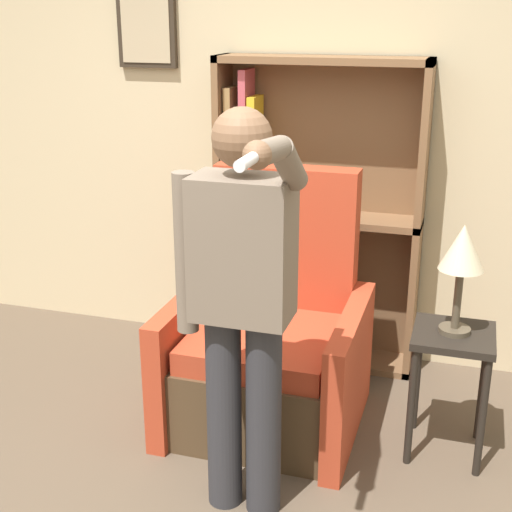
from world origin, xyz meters
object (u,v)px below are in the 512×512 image
(bookcase, at_px, (298,215))
(person_standing, at_px, (241,296))
(armchair, at_px, (271,349))
(table_lamp, at_px, (462,254))
(side_table, at_px, (452,359))

(bookcase, distance_m, person_standing, 1.51)
(armchair, xyz_separation_m, table_lamp, (0.91, -0.07, 0.64))
(person_standing, bearing_deg, side_table, 40.04)
(armchair, distance_m, table_lamp, 1.12)
(armchair, xyz_separation_m, person_standing, (0.09, -0.76, 0.60))
(bookcase, distance_m, armchair, 0.91)
(armchair, bearing_deg, table_lamp, -4.12)
(side_table, relative_size, table_lamp, 1.22)
(armchair, bearing_deg, bookcase, 93.59)
(bookcase, distance_m, side_table, 1.32)
(table_lamp, bearing_deg, bookcase, 139.65)
(bookcase, distance_m, table_lamp, 1.27)
(armchair, height_order, side_table, armchair)
(side_table, bearing_deg, armchair, 175.88)
(side_table, bearing_deg, bookcase, 139.65)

